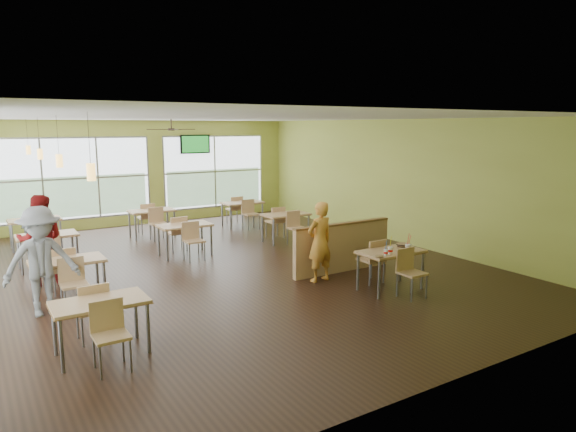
% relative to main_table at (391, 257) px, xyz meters
% --- Properties ---
extents(room, '(12.00, 12.04, 3.20)m').
position_rel_main_table_xyz_m(room, '(-2.00, 3.00, 0.97)').
color(room, black).
rests_on(room, ground).
extents(window_bays, '(9.24, 10.24, 2.38)m').
position_rel_main_table_xyz_m(window_bays, '(-4.65, 6.08, 0.85)').
color(window_bays, white).
rests_on(window_bays, room).
extents(main_table, '(1.22, 1.52, 0.87)m').
position_rel_main_table_xyz_m(main_table, '(0.00, 0.00, 0.00)').
color(main_table, tan).
rests_on(main_table, floor).
extents(half_wall_divider, '(2.40, 0.14, 1.04)m').
position_rel_main_table_xyz_m(half_wall_divider, '(0.00, 1.45, -0.11)').
color(half_wall_divider, tan).
rests_on(half_wall_divider, floor).
extents(dining_tables, '(6.92, 8.72, 0.87)m').
position_rel_main_table_xyz_m(dining_tables, '(-3.05, 4.71, -0.00)').
color(dining_tables, tan).
rests_on(dining_tables, floor).
extents(pendant_lights, '(0.11, 7.31, 0.86)m').
position_rel_main_table_xyz_m(pendant_lights, '(-5.20, 3.68, 1.82)').
color(pendant_lights, '#2D2119').
rests_on(pendant_lights, ceiling).
extents(ceiling_fan, '(1.25, 1.25, 0.29)m').
position_rel_main_table_xyz_m(ceiling_fan, '(-2.00, 6.00, 2.32)').
color(ceiling_fan, '#2D2119').
rests_on(ceiling_fan, ceiling).
extents(tv_backwall, '(1.00, 0.07, 0.60)m').
position_rel_main_table_xyz_m(tv_backwall, '(-0.20, 8.90, 1.82)').
color(tv_backwall, black).
rests_on(tv_backwall, wall_back).
extents(man_plaid, '(0.61, 0.44, 1.59)m').
position_rel_main_table_xyz_m(man_plaid, '(-0.80, 1.15, 0.16)').
color(man_plaid, orange).
rests_on(man_plaid, floor).
extents(patron_maroon, '(0.99, 0.85, 1.75)m').
position_rel_main_table_xyz_m(patron_maroon, '(-5.45, 3.81, 0.24)').
color(patron_maroon, maroon).
rests_on(patron_maroon, floor).
extents(patron_grey, '(1.19, 0.74, 1.78)m').
position_rel_main_table_xyz_m(patron_grey, '(-5.65, 2.04, 0.26)').
color(patron_grey, slate).
rests_on(patron_grey, floor).
extents(cup_blue, '(0.08, 0.08, 0.30)m').
position_rel_main_table_xyz_m(cup_blue, '(-0.35, -0.23, 0.18)').
color(cup_blue, white).
rests_on(cup_blue, main_table).
extents(cup_yellow, '(0.10, 0.10, 0.36)m').
position_rel_main_table_xyz_m(cup_yellow, '(-0.21, -0.20, 0.19)').
color(cup_yellow, white).
rests_on(cup_yellow, main_table).
extents(cup_red_near, '(0.10, 0.10, 0.38)m').
position_rel_main_table_xyz_m(cup_red_near, '(0.18, -0.25, 0.20)').
color(cup_red_near, white).
rests_on(cup_red_near, main_table).
extents(cup_red_far, '(0.09, 0.09, 0.32)m').
position_rel_main_table_xyz_m(cup_red_far, '(0.26, -0.20, 0.18)').
color(cup_red_far, white).
rests_on(cup_red_far, main_table).
extents(food_basket, '(0.24, 0.24, 0.05)m').
position_rel_main_table_xyz_m(food_basket, '(0.42, 0.13, 0.15)').
color(food_basket, black).
rests_on(food_basket, main_table).
extents(ketchup_cup, '(0.06, 0.06, 0.02)m').
position_rel_main_table_xyz_m(ketchup_cup, '(0.43, -0.12, 0.13)').
color(ketchup_cup, '#B72703').
rests_on(ketchup_cup, main_table).
extents(wrapper_left, '(0.19, 0.18, 0.04)m').
position_rel_main_table_xyz_m(wrapper_left, '(-0.52, -0.25, 0.14)').
color(wrapper_left, '#967348').
rests_on(wrapper_left, main_table).
extents(wrapper_mid, '(0.24, 0.23, 0.05)m').
position_rel_main_table_xyz_m(wrapper_mid, '(0.09, 0.16, 0.14)').
color(wrapper_mid, '#967348').
rests_on(wrapper_mid, main_table).
extents(wrapper_right, '(0.15, 0.14, 0.04)m').
position_rel_main_table_xyz_m(wrapper_right, '(0.18, -0.27, 0.14)').
color(wrapper_right, '#967348').
rests_on(wrapper_right, main_table).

